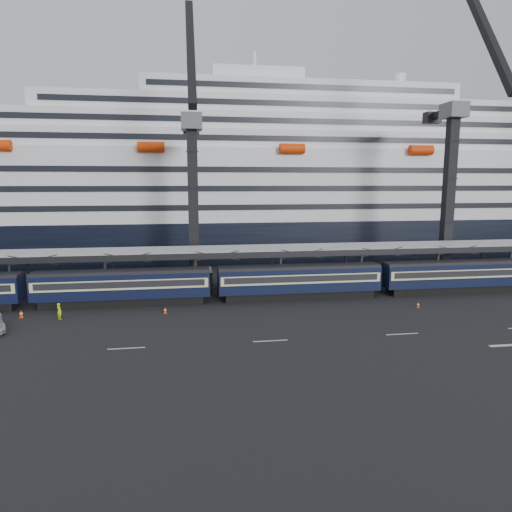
% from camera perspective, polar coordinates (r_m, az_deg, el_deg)
% --- Properties ---
extents(ground, '(260.00, 260.00, 0.00)m').
position_cam_1_polar(ground, '(47.72, 17.83, -7.62)').
color(ground, black).
rests_on(ground, ground).
extents(train, '(133.05, 3.00, 4.05)m').
position_cam_1_polar(train, '(54.47, 8.87, -2.84)').
color(train, black).
rests_on(train, ground).
extents(canopy, '(130.00, 6.25, 5.53)m').
position_cam_1_polar(canopy, '(59.18, 12.09, 1.01)').
color(canopy, '#9FA2A7').
rests_on(canopy, ground).
extents(cruise_ship, '(214.09, 28.84, 34.00)m').
position_cam_1_polar(cruise_ship, '(89.01, 4.27, 8.42)').
color(cruise_ship, black).
rests_on(cruise_ship, ground).
extents(crane_dark_near, '(4.50, 17.75, 35.08)m').
position_cam_1_polar(crane_dark_near, '(59.42, -7.87, 7.63)').
color(crane_dark_near, '#4C4E54').
rests_on(crane_dark_near, ground).
extents(crane_dark_mid, '(4.50, 18.24, 39.64)m').
position_cam_1_polar(crane_dark_mid, '(68.49, 23.19, 8.37)').
color(crane_dark_mid, '#4C4E54').
rests_on(crane_dark_mid, ground).
extents(worker, '(0.71, 0.70, 1.66)m').
position_cam_1_polar(worker, '(49.48, -23.38, -6.35)').
color(worker, '#CEFE0D').
rests_on(worker, ground).
extents(traffic_cone_b, '(0.43, 0.43, 0.86)m').
position_cam_1_polar(traffic_cone_b, '(51.79, -27.30, -6.42)').
color(traffic_cone_b, red).
rests_on(traffic_cone_b, ground).
extents(traffic_cone_c, '(0.36, 0.36, 0.71)m').
position_cam_1_polar(traffic_cone_c, '(48.52, -11.30, -6.65)').
color(traffic_cone_c, red).
rests_on(traffic_cone_c, ground).
extents(traffic_cone_d, '(0.34, 0.34, 0.68)m').
position_cam_1_polar(traffic_cone_d, '(52.77, 19.61, -5.74)').
color(traffic_cone_d, red).
rests_on(traffic_cone_d, ground).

